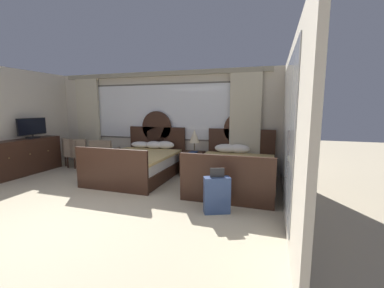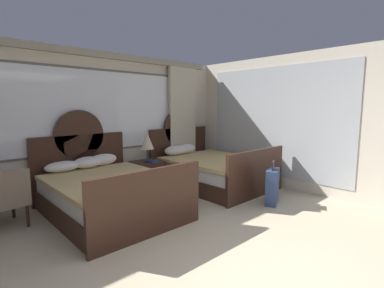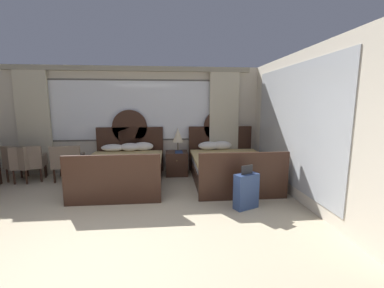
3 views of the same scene
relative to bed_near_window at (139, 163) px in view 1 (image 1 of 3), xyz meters
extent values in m
plane|color=#BCAD8E|center=(0.07, -2.89, -0.35)|extent=(24.00, 24.00, 0.00)
cube|color=beige|center=(0.07, 1.14, 1.00)|extent=(6.53, 0.07, 2.70)
cube|color=#605B52|center=(0.07, 1.10, 1.25)|extent=(4.36, 0.02, 1.56)
cube|color=white|center=(0.07, 1.09, 1.25)|extent=(4.28, 0.02, 1.48)
cube|color=beige|center=(-2.30, 1.01, 0.95)|extent=(0.77, 0.08, 2.60)
cube|color=beige|center=(2.45, 1.01, 0.95)|extent=(0.77, 0.08, 2.60)
cube|color=#9C957E|center=(0.07, 1.01, 2.27)|extent=(6.01, 0.10, 0.12)
cube|color=beige|center=(3.37, -1.19, 1.00)|extent=(0.07, 4.60, 2.70)
cube|color=#B2B7BC|center=(3.33, -0.89, 1.00)|extent=(0.01, 3.22, 2.27)
cube|color=#382116|center=(0.00, -0.06, -0.20)|extent=(1.60, 2.10, 0.30)
cube|color=white|center=(0.00, -0.06, 0.07)|extent=(1.54, 2.00, 0.24)
cube|color=tan|center=(0.00, -0.14, 0.22)|extent=(1.64, 1.90, 0.06)
cube|color=#382116|center=(0.00, 1.02, 0.24)|extent=(1.68, 0.06, 1.17)
cylinder|color=#382116|center=(0.00, 1.02, 0.82)|extent=(0.88, 0.06, 0.88)
cube|color=#382116|center=(0.00, -1.15, 0.10)|extent=(1.68, 0.06, 0.89)
ellipsoid|color=white|center=(-0.40, 0.79, 0.34)|extent=(0.57, 0.33, 0.17)
ellipsoid|color=white|center=(0.03, 0.78, 0.35)|extent=(0.49, 0.32, 0.20)
ellipsoid|color=white|center=(0.34, 0.82, 0.36)|extent=(0.52, 0.24, 0.21)
cube|color=#382116|center=(2.36, -0.06, -0.20)|extent=(1.60, 2.10, 0.30)
cube|color=white|center=(2.36, -0.06, 0.07)|extent=(1.54, 2.00, 0.24)
cube|color=tan|center=(2.36, -0.14, 0.22)|extent=(1.64, 1.90, 0.06)
cube|color=#382116|center=(2.36, 1.02, 0.24)|extent=(1.68, 0.06, 1.17)
cylinder|color=#382116|center=(2.36, 1.02, 0.82)|extent=(0.88, 0.06, 0.88)
cube|color=#382116|center=(2.36, -1.15, 0.10)|extent=(1.68, 0.06, 0.89)
ellipsoid|color=white|center=(2.02, 0.76, 0.36)|extent=(0.57, 0.33, 0.21)
ellipsoid|color=white|center=(2.33, 0.77, 0.36)|extent=(0.54, 0.25, 0.22)
cube|color=#382116|center=(1.18, 0.65, -0.06)|extent=(0.54, 0.54, 0.58)
sphere|color=tan|center=(1.18, 0.37, 0.07)|extent=(0.02, 0.02, 0.02)
cylinder|color=brown|center=(1.22, 0.68, 0.24)|extent=(0.14, 0.14, 0.02)
cylinder|color=brown|center=(1.22, 0.68, 0.36)|extent=(0.03, 0.03, 0.22)
cone|color=beige|center=(1.22, 0.68, 0.65)|extent=(0.27, 0.27, 0.34)
cube|color=navy|center=(1.23, 0.54, 0.25)|extent=(0.18, 0.26, 0.03)
cube|color=#382116|center=(-2.96, -0.69, 0.11)|extent=(0.46, 1.95, 0.91)
sphere|color=tan|center=(-2.72, -0.16, 0.20)|extent=(0.03, 0.03, 0.03)
sphere|color=tan|center=(-2.72, -0.69, 0.20)|extent=(0.03, 0.03, 0.03)
sphere|color=tan|center=(-2.72, -1.23, 0.20)|extent=(0.03, 0.03, 0.03)
cube|color=black|center=(-2.94, -0.39, 0.58)|extent=(0.20, 0.28, 0.04)
cylinder|color=black|center=(-2.94, -0.39, 0.62)|extent=(0.04, 0.04, 0.05)
cube|color=black|center=(-2.94, -0.39, 0.87)|extent=(0.04, 0.82, 0.44)
cube|color=black|center=(-2.92, -0.39, 0.87)|extent=(0.01, 0.78, 0.40)
cube|color=#84705B|center=(-1.36, 0.51, 0.02)|extent=(0.70, 0.70, 0.10)
cube|color=#84705B|center=(-1.32, 0.24, 0.28)|extent=(0.63, 0.17, 0.41)
cube|color=#84705B|center=(-1.08, 0.55, 0.15)|extent=(0.14, 0.56, 0.16)
cube|color=#84705B|center=(-1.64, 0.47, 0.15)|extent=(0.14, 0.56, 0.16)
cylinder|color=#382116|center=(-1.14, 0.81, -0.19)|extent=(0.04, 0.04, 0.32)
cylinder|color=#382116|center=(-1.65, 0.74, -0.19)|extent=(0.04, 0.04, 0.32)
cylinder|color=#382116|center=(-1.06, 0.29, -0.19)|extent=(0.04, 0.04, 0.32)
cylinder|color=#382116|center=(-1.58, 0.22, -0.19)|extent=(0.04, 0.04, 0.32)
cube|color=#84705B|center=(-2.23, 0.51, 0.02)|extent=(0.75, 0.75, 0.10)
cube|color=#84705B|center=(-2.17, 0.25, 0.28)|extent=(0.62, 0.23, 0.41)
cube|color=#84705B|center=(-1.96, 0.58, 0.15)|extent=(0.19, 0.56, 0.16)
cube|color=#84705B|center=(-2.50, 0.45, 0.15)|extent=(0.19, 0.56, 0.16)
cylinder|color=#382116|center=(-2.04, 0.83, -0.19)|extent=(0.04, 0.04, 0.32)
cylinder|color=#382116|center=(-2.55, 0.70, -0.19)|extent=(0.04, 0.04, 0.32)
cylinder|color=#382116|center=(-1.92, 0.32, -0.19)|extent=(0.04, 0.04, 0.32)
cylinder|color=#382116|center=(-2.42, 0.20, -0.19)|extent=(0.04, 0.04, 0.32)
cube|color=#84705B|center=(-2.32, 0.51, 0.02)|extent=(0.79, 0.79, 0.10)
cube|color=#84705B|center=(-2.41, 0.26, 0.28)|extent=(0.61, 0.28, 0.41)
cube|color=#84705B|center=(-2.05, 0.42, 0.15)|extent=(0.24, 0.55, 0.16)
cube|color=#84705B|center=(-2.59, 0.61, 0.15)|extent=(0.24, 0.55, 0.16)
cylinder|color=#382116|center=(-1.99, 0.68, -0.19)|extent=(0.04, 0.04, 0.32)
cylinder|color=#382116|center=(-2.48, 0.85, -0.19)|extent=(0.04, 0.04, 0.32)
cylinder|color=#382116|center=(-2.16, 0.18, -0.19)|extent=(0.04, 0.04, 0.32)
cylinder|color=#382116|center=(-2.65, 0.35, -0.19)|extent=(0.04, 0.04, 0.32)
cube|color=navy|center=(2.29, -1.53, -0.05)|extent=(0.46, 0.33, 0.60)
cube|color=#232326|center=(2.29, -1.53, 0.33)|extent=(0.22, 0.11, 0.15)
cylinder|color=black|center=(2.13, -1.59, -0.32)|extent=(0.05, 0.04, 0.05)
cylinder|color=black|center=(2.44, -1.46, -0.32)|extent=(0.05, 0.04, 0.05)
camera|label=1|loc=(3.09, -5.36, 1.36)|focal=23.35mm
camera|label=2|loc=(-1.99, -4.06, 1.33)|focal=26.65mm
camera|label=3|loc=(0.99, -5.47, 1.42)|focal=23.38mm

